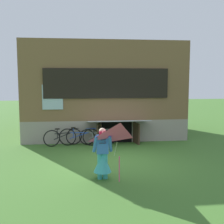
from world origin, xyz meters
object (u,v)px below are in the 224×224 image
bicycle_blue (79,137)px  bicycle_black (63,137)px  bicycle_silver (98,137)px  person (103,158)px  kite (120,140)px

bicycle_blue → bicycle_black: 0.72m
bicycle_black → bicycle_silver: bearing=-17.3°
bicycle_black → bicycle_blue: bearing=-22.3°
person → bicycle_black: person is taller
person → bicycle_blue: person is taller
kite → bicycle_blue: bearing=102.4°
kite → bicycle_blue: (-1.08, 4.89, -0.88)m
person → kite: bearing=-55.9°
person → kite: (0.44, -0.57, 0.65)m
person → kite: size_ratio=0.93×
person → kite: 0.97m
person → bicycle_black: (-1.35, 4.40, -0.25)m
kite → bicycle_black: 5.36m
kite → bicycle_black: kite is taller
bicycle_silver → bicycle_black: 1.53m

